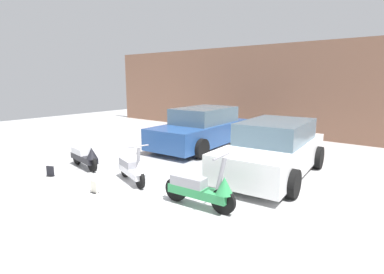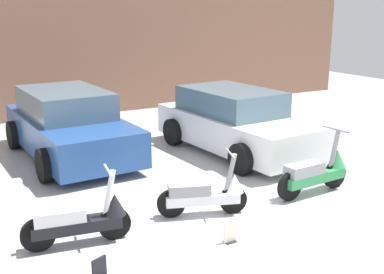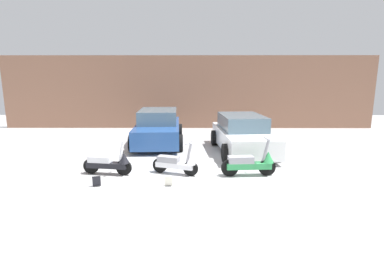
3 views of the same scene
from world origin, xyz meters
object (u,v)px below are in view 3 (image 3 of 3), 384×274
at_px(placard_near_right_scooter, 168,181).
at_px(scooter_front_right, 177,163).
at_px(scooter_front_center, 251,163).
at_px(placard_near_left_scooter, 97,182).
at_px(car_rear_left, 158,128).
at_px(car_rear_center, 242,135).
at_px(scooter_front_left, 109,162).

bearing_deg(placard_near_right_scooter, scooter_front_right, 79.44).
distance_m(scooter_front_center, placard_near_right_scooter, 2.38).
distance_m(placard_near_left_scooter, placard_near_right_scooter, 1.80).
xyz_separation_m(car_rear_left, car_rear_center, (3.24, -1.36, -0.02)).
relative_size(scooter_front_left, car_rear_left, 0.34).
relative_size(scooter_front_center, placard_near_right_scooter, 5.87).
bearing_deg(scooter_front_center, scooter_front_left, 174.83).
distance_m(car_rear_left, placard_near_right_scooter, 4.99).
height_order(scooter_front_right, placard_near_right_scooter, scooter_front_right).
xyz_separation_m(scooter_front_center, placard_near_right_scooter, (-2.23, -0.80, -0.26)).
xyz_separation_m(scooter_front_center, car_rear_center, (0.19, 2.74, 0.26)).
height_order(placard_near_left_scooter, placard_near_right_scooter, same).
bearing_deg(scooter_front_left, car_rear_left, 85.68).
bearing_deg(car_rear_left, placard_near_right_scooter, 6.50).
height_order(car_rear_left, placard_near_right_scooter, car_rear_left).
xyz_separation_m(scooter_front_center, placard_near_left_scooter, (-4.03, -0.83, -0.26)).
distance_m(scooter_front_right, placard_near_left_scooter, 2.20).
distance_m(scooter_front_right, placard_near_right_scooter, 0.96).
bearing_deg(scooter_front_left, scooter_front_right, 9.39).
xyz_separation_m(scooter_front_left, car_rear_left, (0.92, 4.01, 0.31)).
height_order(scooter_front_left, placard_near_left_scooter, scooter_front_left).
bearing_deg(scooter_front_right, car_rear_center, 68.31).
bearing_deg(car_rear_left, scooter_front_center, 33.65).
bearing_deg(placard_near_left_scooter, scooter_front_right, 25.68).
bearing_deg(placard_near_right_scooter, scooter_front_center, 19.66).
xyz_separation_m(scooter_front_right, placard_near_left_scooter, (-1.97, -0.95, -0.22)).
distance_m(scooter_front_center, car_rear_center, 2.76).
height_order(scooter_front_left, scooter_front_right, scooter_front_left).
bearing_deg(car_rear_left, car_rear_center, 64.26).
bearing_deg(placard_near_right_scooter, scooter_front_left, 152.87).
xyz_separation_m(scooter_front_right, car_rear_left, (-0.98, 3.98, 0.32)).
bearing_deg(placard_near_left_scooter, car_rear_left, 78.64).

